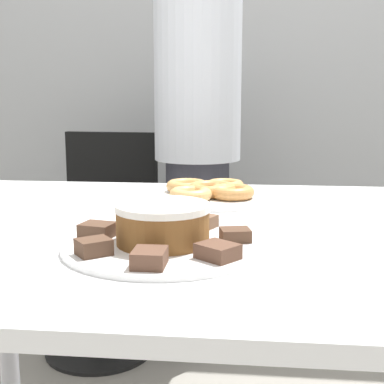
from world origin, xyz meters
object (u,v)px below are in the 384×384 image
office_chair_left (102,249)px  frosted_cake (163,223)px  person_standing (198,142)px  plate_cake (163,246)px  plate_donuts (212,197)px

office_chair_left → frosted_cake: size_ratio=5.31×
person_standing → plate_cake: (0.05, -1.16, -0.08)m
office_chair_left → plate_donuts: bearing=-50.6°
frosted_cake → person_standing: bearing=92.4°
office_chair_left → plate_cake: (0.44, -1.16, 0.36)m
person_standing → frosted_cake: bearing=-87.6°
office_chair_left → frosted_cake: office_chair_left is taller
plate_cake → frosted_cake: frosted_cake is taller
person_standing → plate_cake: 1.17m
person_standing → frosted_cake: 1.17m
person_standing → office_chair_left: bearing=-180.0°
person_standing → plate_donuts: person_standing is taller
person_standing → plate_donuts: 0.72m
plate_donuts → office_chair_left: bearing=125.1°
office_chair_left → plate_cake: 1.29m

